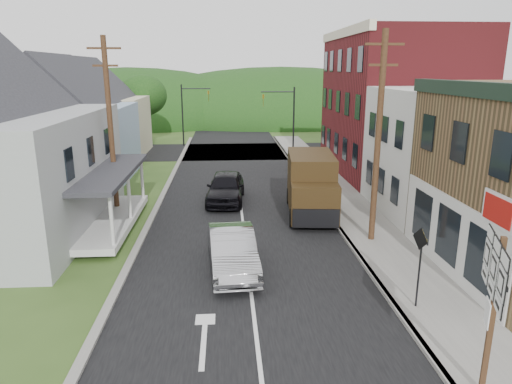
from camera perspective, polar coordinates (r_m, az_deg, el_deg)
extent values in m
plane|color=#2D4719|center=(16.90, -0.80, -11.02)|extent=(120.00, 120.00, 0.00)
cube|color=black|center=(26.24, -1.95, -1.36)|extent=(9.00, 90.00, 0.02)
cube|color=black|center=(42.81, -2.72, 5.10)|extent=(60.00, 9.00, 0.02)
cube|color=slate|center=(25.19, 11.75, -2.21)|extent=(2.80, 55.00, 0.15)
cube|color=slate|center=(24.87, 8.75, -2.29)|extent=(0.20, 55.00, 0.15)
cube|color=slate|center=(24.60, -12.69, -2.72)|extent=(0.30, 55.00, 0.12)
cube|color=silver|center=(26.01, 24.01, 4.54)|extent=(8.00, 7.00, 6.50)
cube|color=maroon|center=(34.43, 17.03, 10.41)|extent=(8.00, 12.00, 10.00)
cube|color=#9CB6D5|center=(34.09, -21.32, 5.76)|extent=(7.00, 8.00, 5.00)
cube|color=beige|center=(42.81, -18.46, 7.73)|extent=(7.00, 8.00, 5.00)
cylinder|color=#472D19|center=(19.93, 14.99, 6.12)|extent=(0.26, 0.26, 9.00)
cube|color=#472D19|center=(19.73, 15.79, 17.37)|extent=(1.60, 0.10, 0.10)
cube|color=#472D19|center=(19.71, 15.62, 15.05)|extent=(1.20, 0.10, 0.10)
cylinder|color=#472D19|center=(24.03, -17.71, 7.38)|extent=(0.26, 0.26, 9.00)
cube|color=#472D19|center=(23.86, -18.48, 16.69)|extent=(1.60, 0.10, 0.10)
cube|color=#472D19|center=(23.84, -18.32, 14.77)|extent=(1.20, 0.10, 0.10)
cylinder|color=black|center=(39.33, 4.72, 8.59)|extent=(0.14, 0.14, 6.00)
cylinder|color=black|center=(38.94, 2.72, 12.40)|extent=(2.80, 0.10, 0.10)
imported|color=olive|center=(38.86, 0.91, 11.38)|extent=(0.16, 0.20, 1.00)
cylinder|color=black|center=(46.06, -9.17, 9.41)|extent=(0.14, 0.14, 6.00)
cylinder|color=black|center=(45.77, -7.52, 12.70)|extent=(2.80, 0.10, 0.10)
imported|color=olive|center=(45.75, -5.96, 11.87)|extent=(0.16, 0.20, 1.00)
cylinder|color=#382616|center=(48.17, -13.75, 8.17)|extent=(0.36, 0.36, 3.92)
ellipsoid|color=black|center=(47.93, -13.97, 11.66)|extent=(4.80, 4.80, 4.08)
ellipsoid|color=black|center=(70.54, -3.19, 9.05)|extent=(90.00, 30.00, 16.00)
imported|color=#ABABAF|center=(17.42, -2.96, -7.35)|extent=(2.01, 4.91, 1.58)
imported|color=black|center=(26.25, -3.81, 0.57)|extent=(2.41, 5.18, 1.72)
cube|color=black|center=(24.36, 6.82, 1.46)|extent=(2.69, 4.55, 2.87)
cube|color=black|center=(22.02, 7.33, -1.38)|extent=(2.42, 1.80, 1.88)
cube|color=black|center=(22.00, 7.35, 0.74)|extent=(2.18, 1.38, 0.05)
cube|color=black|center=(21.37, 7.49, -3.29)|extent=(2.18, 0.36, 0.89)
cylinder|color=black|center=(22.27, 4.58, -3.24)|extent=(0.36, 0.91, 0.89)
cylinder|color=black|center=(22.47, 9.88, -3.25)|extent=(0.36, 0.91, 0.89)
cylinder|color=black|center=(26.05, 4.19, -0.50)|extent=(0.36, 0.91, 0.89)
cylinder|color=black|center=(26.22, 8.72, -0.53)|extent=(0.36, 0.91, 0.89)
cube|color=#472D19|center=(11.79, 27.41, -13.81)|extent=(0.16, 0.16, 3.85)
cube|color=black|center=(11.27, 27.82, -8.36)|extent=(0.82, 2.08, 0.09)
cube|color=white|center=(10.39, 28.66, -7.47)|extent=(0.24, 0.57, 0.24)
cube|color=white|center=(10.57, 28.32, -9.96)|extent=(0.25, 0.63, 0.61)
cube|color=white|center=(10.77, 27.99, -12.36)|extent=(0.24, 0.57, 0.31)
cube|color=white|center=(11.09, 27.91, -5.99)|extent=(0.24, 0.57, 0.24)
cube|color=white|center=(11.26, 27.60, -8.35)|extent=(0.25, 0.63, 0.61)
cube|color=white|center=(11.46, 27.30, -10.63)|extent=(0.24, 0.57, 0.31)
cube|color=white|center=(11.81, 27.26, -4.69)|extent=(0.24, 0.57, 0.24)
cube|color=white|center=(11.97, 26.97, -6.92)|extent=(0.25, 0.63, 0.61)
cube|color=white|center=(12.15, 26.69, -9.10)|extent=(0.24, 0.57, 0.31)
cube|color=white|center=(11.72, 26.93, -13.32)|extent=(0.20, 0.47, 0.61)
cylinder|color=black|center=(15.28, 19.73, -9.17)|extent=(0.07, 0.07, 2.48)
cube|color=black|center=(14.87, 19.84, -5.55)|extent=(0.18, 0.71, 0.73)
cube|color=yellow|center=(14.88, 19.90, -5.54)|extent=(0.17, 0.64, 0.66)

